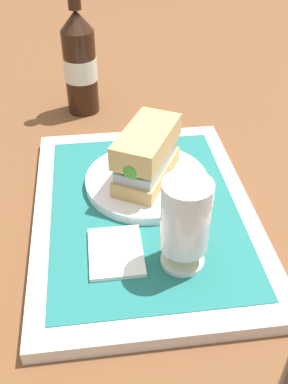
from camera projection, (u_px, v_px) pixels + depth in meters
ground_plane at (144, 218)px, 0.67m from camera, size 3.00×3.00×0.00m
tray at (144, 213)px, 0.66m from camera, size 0.44×0.32×0.02m
placemat at (144, 208)px, 0.66m from camera, size 0.38×0.27×0.00m
plate at (147, 181)px, 0.69m from camera, size 0.19×0.19×0.01m
sandwich at (146, 155)px, 0.66m from camera, size 0.14×0.12×0.08m
beer_glass at (185, 222)px, 0.53m from camera, size 0.06×0.06×0.12m
napkin_folded at (116, 252)px, 0.58m from camera, size 0.09×0.07×0.01m
second_bottle at (80, 62)px, 0.87m from camera, size 0.07×0.07×0.27m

